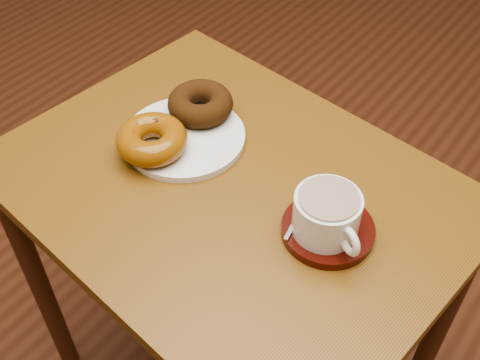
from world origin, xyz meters
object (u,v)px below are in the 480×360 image
Objects in this scene: cafe_table at (231,227)px; donut_plate at (185,137)px; saucer at (328,230)px; coffee_cup at (327,214)px.

cafe_table is 0.17m from donut_plate.
saucer is at bearing 8.35° from cafe_table.
coffee_cup is at bearing -96.67° from saucer.
donut_plate is (-0.12, 0.03, 0.11)m from cafe_table.
donut_plate is 0.30m from coffee_cup.
coffee_cup reaches higher than saucer.
donut_plate is at bearing 170.77° from cafe_table.
coffee_cup reaches higher than cafe_table.
coffee_cup is (-0.00, -0.01, 0.04)m from saucer.
coffee_cup reaches higher than donut_plate.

